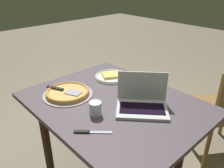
# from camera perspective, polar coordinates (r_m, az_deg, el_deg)

# --- Properties ---
(dining_table) EXTENTS (1.15, 0.90, 0.74)m
(dining_table) POSITION_cam_1_polar(r_m,az_deg,el_deg) (1.55, 0.41, -7.72)
(dining_table) COLOR #4D434B
(dining_table) RESTS_ON ground_plane
(laptop) EXTENTS (0.38, 0.37, 0.21)m
(laptop) POSITION_cam_1_polar(r_m,az_deg,el_deg) (1.42, 7.60, -4.47)
(laptop) COLOR #B9BDC1
(laptop) RESTS_ON dining_table
(pizza_plate) EXTENTS (0.27, 0.27, 0.04)m
(pizza_plate) POSITION_cam_1_polar(r_m,az_deg,el_deg) (1.82, -0.04, 2.01)
(pizza_plate) COLOR white
(pizza_plate) RESTS_ON dining_table
(pizza_tray) EXTENTS (0.35, 0.35, 0.04)m
(pizza_tray) POSITION_cam_1_polar(r_m,az_deg,el_deg) (1.60, -11.16, -2.12)
(pizza_tray) COLOR #A796A4
(pizza_tray) RESTS_ON dining_table
(table_knife) EXTENTS (0.16, 0.16, 0.01)m
(table_knife) POSITION_cam_1_polar(r_m,az_deg,el_deg) (1.23, -5.84, -11.99)
(table_knife) COLOR #B6B5C9
(table_knife) RESTS_ON dining_table
(drink_cup) EXTENTS (0.07, 0.07, 0.08)m
(drink_cup) POSITION_cam_1_polar(r_m,az_deg,el_deg) (1.35, -4.20, -6.14)
(drink_cup) COLOR silver
(drink_cup) RESTS_ON dining_table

